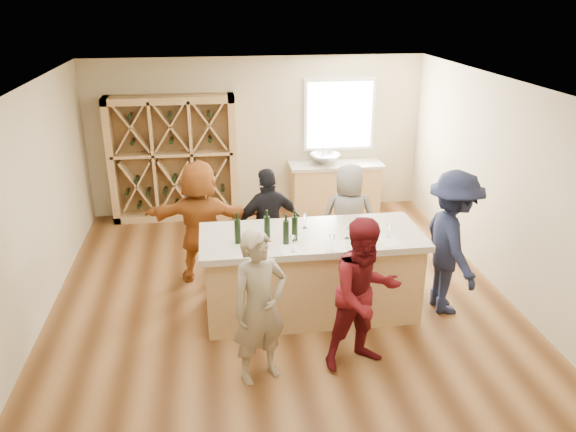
{
  "coord_description": "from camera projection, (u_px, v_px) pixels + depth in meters",
  "views": [
    {
      "loc": [
        -0.83,
        -6.41,
        3.83
      ],
      "look_at": [
        0.1,
        0.2,
        1.15
      ],
      "focal_mm": 35.0,
      "sensor_mm": 36.0,
      "label": 1
    }
  ],
  "objects": [
    {
      "name": "floor",
      "position": [
        283.0,
        306.0,
        7.45
      ],
      "size": [
        6.0,
        7.0,
        0.1
      ],
      "primitive_type": "cube",
      "color": "brown",
      "rests_on": "ground"
    },
    {
      "name": "ceiling",
      "position": [
        282.0,
        84.0,
        6.37
      ],
      "size": [
        6.0,
        7.0,
        0.1
      ],
      "primitive_type": "cube",
      "color": "white",
      "rests_on": "ground"
    },
    {
      "name": "wall_back",
      "position": [
        257.0,
        135.0,
        10.17
      ],
      "size": [
        6.0,
        0.1,
        2.8
      ],
      "primitive_type": "cube",
      "color": "#C9B991",
      "rests_on": "ground"
    },
    {
      "name": "wall_front",
      "position": [
        353.0,
        394.0,
        3.64
      ],
      "size": [
        6.0,
        0.1,
        2.8
      ],
      "primitive_type": "cube",
      "color": "#C9B991",
      "rests_on": "ground"
    },
    {
      "name": "wall_left",
      "position": [
        22.0,
        216.0,
        6.51
      ],
      "size": [
        0.1,
        7.0,
        2.8
      ],
      "primitive_type": "cube",
      "color": "#C9B991",
      "rests_on": "ground"
    },
    {
      "name": "wall_right",
      "position": [
        514.0,
        192.0,
        7.3
      ],
      "size": [
        0.1,
        7.0,
        2.8
      ],
      "primitive_type": "cube",
      "color": "#C9B991",
      "rests_on": "ground"
    },
    {
      "name": "window_frame",
      "position": [
        339.0,
        115.0,
        10.16
      ],
      "size": [
        1.3,
        0.06,
        1.3
      ],
      "primitive_type": "cube",
      "color": "white",
      "rests_on": "wall_back"
    },
    {
      "name": "window_pane",
      "position": [
        340.0,
        115.0,
        10.13
      ],
      "size": [
        1.18,
        0.01,
        1.18
      ],
      "primitive_type": "cube",
      "color": "white",
      "rests_on": "wall_back"
    },
    {
      "name": "wine_rack",
      "position": [
        173.0,
        159.0,
        9.83
      ],
      "size": [
        2.2,
        0.45,
        2.2
      ],
      "primitive_type": "cube",
      "color": "tan",
      "rests_on": "floor"
    },
    {
      "name": "back_counter_base",
      "position": [
        335.0,
        189.0,
        10.39
      ],
      "size": [
        1.6,
        0.58,
        0.86
      ],
      "primitive_type": "cube",
      "color": "tan",
      "rests_on": "floor"
    },
    {
      "name": "back_counter_top",
      "position": [
        336.0,
        165.0,
        10.22
      ],
      "size": [
        1.7,
        0.62,
        0.06
      ],
      "primitive_type": "cube",
      "color": "#B5AC94",
      "rests_on": "back_counter_base"
    },
    {
      "name": "sink",
      "position": [
        325.0,
        159.0,
        10.15
      ],
      "size": [
        0.54,
        0.54,
        0.19
      ],
      "primitive_type": "imported",
      "color": "silver",
      "rests_on": "back_counter_top"
    },
    {
      "name": "faucet",
      "position": [
        323.0,
        153.0,
        10.29
      ],
      "size": [
        0.02,
        0.02,
        0.3
      ],
      "primitive_type": "cylinder",
      "color": "silver",
      "rests_on": "back_counter_top"
    },
    {
      "name": "tasting_counter_base",
      "position": [
        311.0,
        276.0,
        7.05
      ],
      "size": [
        2.6,
        1.0,
        1.0
      ],
      "primitive_type": "cube",
      "color": "tan",
      "rests_on": "floor"
    },
    {
      "name": "tasting_counter_top",
      "position": [
        312.0,
        237.0,
        6.85
      ],
      "size": [
        2.72,
        1.12,
        0.08
      ],
      "primitive_type": "cube",
      "color": "#B5AC94",
      "rests_on": "tasting_counter_base"
    },
    {
      "name": "wine_bottle_a",
      "position": [
        238.0,
        231.0,
        6.54
      ],
      "size": [
        0.08,
        0.08,
        0.3
      ],
      "primitive_type": "cylinder",
      "rotation": [
        0.0,
        0.0,
        0.15
      ],
      "color": "black",
      "rests_on": "tasting_counter_top"
    },
    {
      "name": "wine_bottle_c",
      "position": [
        267.0,
        228.0,
        6.63
      ],
      "size": [
        0.09,
        0.09,
        0.29
      ],
      "primitive_type": "cylinder",
      "rotation": [
        0.0,
        0.0,
        -0.33
      ],
      "color": "black",
      "rests_on": "tasting_counter_top"
    },
    {
      "name": "wine_bottle_d",
      "position": [
        286.0,
        232.0,
        6.52
      ],
      "size": [
        0.09,
        0.09,
        0.29
      ],
      "primitive_type": "cylinder",
      "rotation": [
        0.0,
        0.0,
        -0.4
      ],
      "color": "black",
      "rests_on": "tasting_counter_top"
    },
    {
      "name": "wine_bottle_e",
      "position": [
        295.0,
        228.0,
        6.62
      ],
      "size": [
        0.08,
        0.08,
        0.3
      ],
      "primitive_type": "cylinder",
      "rotation": [
        0.0,
        0.0,
        -0.15
      ],
      "color": "black",
      "rests_on": "tasting_counter_top"
    },
    {
      "name": "wine_glass_a",
      "position": [
        293.0,
        244.0,
        6.33
      ],
      "size": [
        0.09,
        0.09,
        0.2
      ],
      "primitive_type": "cone",
      "rotation": [
        0.0,
        0.0,
        -0.17
      ],
      "color": "white",
      "rests_on": "tasting_counter_top"
    },
    {
      "name": "wine_glass_b",
      "position": [
        332.0,
        243.0,
        6.36
      ],
      "size": [
        0.09,
        0.09,
        0.2
      ],
      "primitive_type": "cone",
      "rotation": [
        0.0,
        0.0,
        -0.16
      ],
      "color": "white",
      "rests_on": "tasting_counter_top"
    },
    {
      "name": "wine_glass_c",
      "position": [
        375.0,
        239.0,
        6.45
      ],
      "size": [
        0.1,
        0.1,
        0.2
      ],
      "primitive_type": "cone",
      "rotation": [
        0.0,
        0.0,
        -0.38
      ],
      "color": "white",
      "rests_on": "tasting_counter_top"
    },
    {
      "name": "wine_glass_d",
      "position": [
        347.0,
        231.0,
        6.68
      ],
      "size": [
        0.08,
        0.08,
        0.18
      ],
      "primitive_type": "cone",
      "rotation": [
        0.0,
        0.0,
        -0.25
      ],
      "color": "white",
      "rests_on": "tasting_counter_top"
    },
    {
      "name": "wine_glass_e",
      "position": [
        389.0,
        231.0,
        6.7
      ],
      "size": [
        0.08,
        0.08,
        0.16
      ],
      "primitive_type": "cone",
      "rotation": [
        0.0,
        0.0,
        0.37
      ],
      "color": "white",
      "rests_on": "tasting_counter_top"
    },
    {
      "name": "tasting_menu_a",
      "position": [
        290.0,
        250.0,
        6.42
      ],
      "size": [
        0.24,
        0.31,
        0.0
      ],
      "primitive_type": "cube",
      "rotation": [
        0.0,
        0.0,
        0.09
      ],
      "color": "white",
      "rests_on": "tasting_counter_top"
    },
    {
      "name": "tasting_menu_b",
      "position": [
        335.0,
        246.0,
        6.51
      ],
      "size": [
        0.29,
        0.37,
        0.0
      ],
      "primitive_type": "cube",
      "rotation": [
        0.0,
        0.0,
        -0.15
      ],
      "color": "white",
      "rests_on": "tasting_counter_top"
    },
    {
      "name": "tasting_menu_c",
      "position": [
        390.0,
        242.0,
        6.63
      ],
      "size": [
        0.24,
        0.31,
        0.0
      ],
      "primitive_type": "cube",
      "rotation": [
        0.0,
        0.0,
        0.15
      ],
      "color": "white",
      "rests_on": "tasting_counter_top"
    },
    {
      "name": "person_near_left",
      "position": [
        260.0,
        308.0,
        5.7
      ],
      "size": [
        0.74,
        0.66,
        1.69
      ],
      "primitive_type": "imported",
      "rotation": [
        0.0,
        0.0,
        0.41
      ],
      "color": "gray",
      "rests_on": "floor"
    },
    {
      "name": "person_near_right",
      "position": [
        365.0,
        295.0,
        5.91
      ],
      "size": [
        0.92,
        0.66,
        1.72
      ],
      "primitive_type": "imported",
      "rotation": [
        0.0,
        0.0,
        0.26
      ],
      "color": "#590F14",
      "rests_on": "floor"
    },
    {
      "name": "person_server",
      "position": [
        452.0,
        243.0,
        6.96
      ],
      "size": [
        0.57,
        1.2,
        1.85
      ],
      "primitive_type": "imported",
      "rotation": [
        0.0,
        0.0,
        1.56
      ],
      "color": "#191E38",
      "rests_on": "floor"
    },
    {
      "name": "person_far_mid",
      "position": [
        269.0,
        225.0,
        7.78
      ],
      "size": [
        1.05,
        0.71,
        1.63
      ],
      "primitive_type": "imported",
      "rotation": [
        0.0,
        0.0,
        3.39
      ],
      "color": "black",
      "rests_on": "floor"
    },
    {
      "name": "person_far_right",
      "position": [
        348.0,
        219.0,
        7.98
      ],
      "size": [
        0.88,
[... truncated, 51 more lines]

